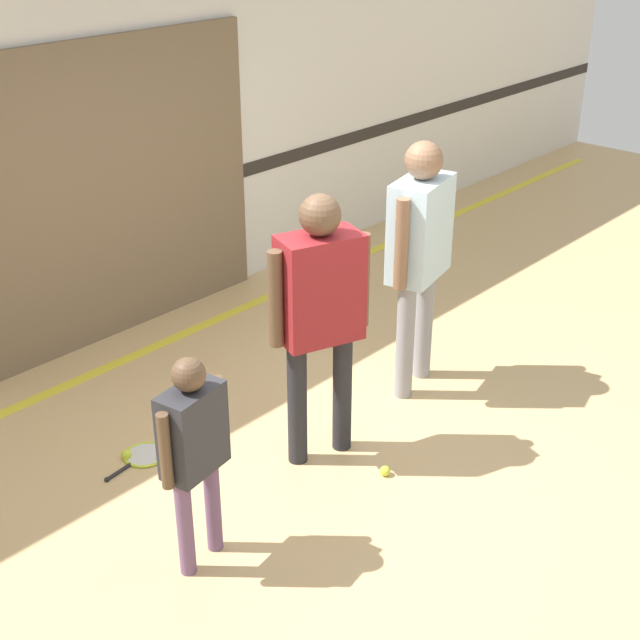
{
  "coord_description": "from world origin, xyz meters",
  "views": [
    {
      "loc": [
        -3.59,
        -3.23,
        3.38
      ],
      "look_at": [
        -0.04,
        0.01,
        0.97
      ],
      "focal_mm": 50.0,
      "sensor_mm": 36.0,
      "label": 1
    }
  ],
  "objects_px": {
    "person_student_right": "(420,242)",
    "person_instructor": "(320,302)",
    "racket_spare_on_floor": "(143,456)",
    "tennis_ball_by_spare_racket": "(126,454)",
    "person_student_left": "(194,441)",
    "tennis_ball_near_instructor": "(385,471)"
  },
  "relations": [
    {
      "from": "person_instructor",
      "to": "racket_spare_on_floor",
      "type": "relative_size",
      "value": 3.51
    },
    {
      "from": "person_instructor",
      "to": "tennis_ball_by_spare_racket",
      "type": "bearing_deg",
      "value": 155.4
    },
    {
      "from": "person_instructor",
      "to": "person_student_right",
      "type": "distance_m",
      "value": 1.11
    },
    {
      "from": "person_student_left",
      "to": "person_student_right",
      "type": "relative_size",
      "value": 0.69
    },
    {
      "from": "racket_spare_on_floor",
      "to": "tennis_ball_near_instructor",
      "type": "height_order",
      "value": "tennis_ball_near_instructor"
    },
    {
      "from": "person_student_left",
      "to": "tennis_ball_near_instructor",
      "type": "relative_size",
      "value": 19.11
    },
    {
      "from": "person_student_right",
      "to": "tennis_ball_by_spare_racket",
      "type": "height_order",
      "value": "person_student_right"
    },
    {
      "from": "person_instructor",
      "to": "racket_spare_on_floor",
      "type": "distance_m",
      "value": 1.57
    },
    {
      "from": "person_student_right",
      "to": "tennis_ball_by_spare_racket",
      "type": "bearing_deg",
      "value": -34.8
    },
    {
      "from": "person_student_left",
      "to": "person_instructor",
      "type": "bearing_deg",
      "value": 0.15
    },
    {
      "from": "person_student_left",
      "to": "person_student_right",
      "type": "height_order",
      "value": "person_student_right"
    },
    {
      "from": "tennis_ball_by_spare_racket",
      "to": "tennis_ball_near_instructor",
      "type": "bearing_deg",
      "value": -53.66
    },
    {
      "from": "tennis_ball_near_instructor",
      "to": "tennis_ball_by_spare_racket",
      "type": "xyz_separation_m",
      "value": [
        -0.99,
        1.34,
        0.0
      ]
    },
    {
      "from": "person_student_right",
      "to": "person_instructor",
      "type": "bearing_deg",
      "value": -8.69
    },
    {
      "from": "person_instructor",
      "to": "tennis_ball_near_instructor",
      "type": "height_order",
      "value": "person_instructor"
    },
    {
      "from": "person_student_left",
      "to": "racket_spare_on_floor",
      "type": "xyz_separation_m",
      "value": [
        0.37,
        1.01,
        -0.77
      ]
    },
    {
      "from": "person_student_right",
      "to": "tennis_ball_near_instructor",
      "type": "xyz_separation_m",
      "value": [
        -1.01,
        -0.55,
        -1.1
      ]
    },
    {
      "from": "person_student_left",
      "to": "tennis_ball_near_instructor",
      "type": "height_order",
      "value": "person_student_left"
    },
    {
      "from": "person_student_left",
      "to": "tennis_ball_by_spare_racket",
      "type": "distance_m",
      "value": 1.34
    },
    {
      "from": "person_instructor",
      "to": "racket_spare_on_floor",
      "type": "bearing_deg",
      "value": 154.89
    },
    {
      "from": "person_student_left",
      "to": "tennis_ball_by_spare_racket",
      "type": "relative_size",
      "value": 19.11
    },
    {
      "from": "person_instructor",
      "to": "tennis_ball_by_spare_racket",
      "type": "relative_size",
      "value": 26.72
    }
  ]
}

